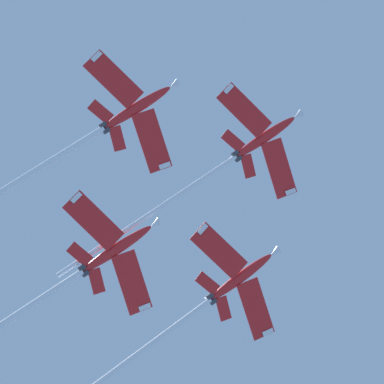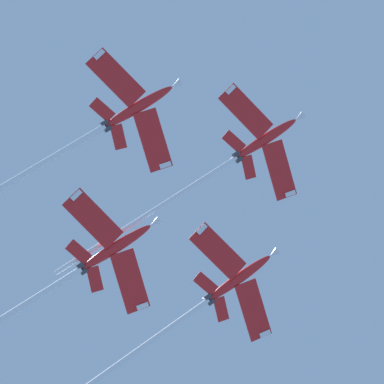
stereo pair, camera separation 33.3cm
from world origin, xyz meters
name	(u,v)px [view 2 (the right image)]	position (x,y,z in m)	size (l,w,h in m)	color
jet_lead	(238,157)	(-19.05, 28.31, 124.21)	(20.03, 42.97, 17.90)	red
jet_left_wing	(196,309)	(-32.69, 10.02, 116.54)	(20.05, 48.19, 20.07)	red
jet_right_wing	(81,141)	(-2.83, 11.74, 116.67)	(20.05, 48.24, 18.14)	red
jet_slot	(59,283)	(-16.93, -2.40, 111.57)	(20.01, 46.04, 18.52)	red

